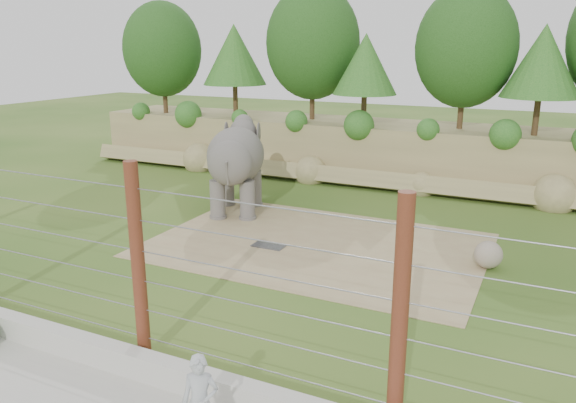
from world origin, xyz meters
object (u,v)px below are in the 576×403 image
at_px(stone_ball, 488,255).
at_px(barrier_fence, 138,265).
at_px(elephant, 236,168).
at_px(zookeeper, 200,403).

distance_m(stone_ball, barrier_fence, 9.71).
xyz_separation_m(elephant, zookeeper, (6.00, -11.15, -0.85)).
bearing_deg(elephant, stone_ball, -31.38).
bearing_deg(barrier_fence, stone_ball, 54.94).
relative_size(barrier_fence, zookeeper, 12.97).
distance_m(elephant, zookeeper, 12.69).
height_order(elephant, zookeeper, elephant).
bearing_deg(stone_ball, barrier_fence, -125.06).
bearing_deg(barrier_fence, zookeeper, -33.40).
relative_size(stone_ball, zookeeper, 0.49).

